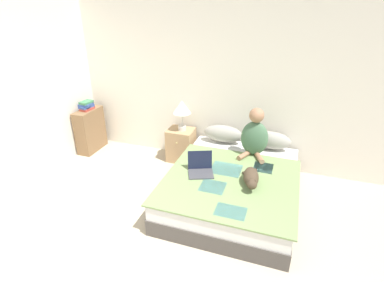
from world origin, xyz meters
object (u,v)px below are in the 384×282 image
object	(u,v)px
pillow_far	(270,140)
laptop_open	(200,169)
person_sitting	(255,135)
nightstand	(181,145)
bed	(233,186)
pillow_near	(223,134)
cat_tabby	(251,178)
bookshelf	(90,130)
table_lamp	(182,109)
book_stack_top	(86,106)

from	to	relation	value
pillow_far	laptop_open	distance (m)	1.27
person_sitting	nightstand	xyz separation A→B (m)	(-1.22, 0.24, -0.46)
bed	pillow_near	size ratio (longest dim) A/B	3.27
pillow_near	cat_tabby	distance (m)	1.23
pillow_far	bookshelf	distance (m)	3.08
pillow_near	bookshelf	size ratio (longest dim) A/B	0.82
pillow_far	cat_tabby	distance (m)	1.08
person_sitting	cat_tabby	distance (m)	0.82
person_sitting	laptop_open	distance (m)	0.96
table_lamp	laptop_open	bearing A→B (deg)	-57.20
bookshelf	pillow_far	bearing A→B (deg)	3.98
person_sitting	laptop_open	size ratio (longest dim) A/B	1.73
bed	book_stack_top	world-z (taller)	book_stack_top
laptop_open	nightstand	bearing A→B (deg)	101.01
bed	bookshelf	xyz separation A→B (m)	(-2.71, 0.66, 0.17)
laptop_open	table_lamp	size ratio (longest dim) A/B	0.83
pillow_near	book_stack_top	xyz separation A→B (m)	(-2.35, -0.22, 0.27)
bed	table_lamp	xyz separation A→B (m)	(-1.03, 0.83, 0.71)
pillow_near	table_lamp	distance (m)	0.76
table_lamp	bed	bearing A→B (deg)	-38.66
pillow_near	cat_tabby	size ratio (longest dim) A/B	1.06
pillow_near	laptop_open	xyz separation A→B (m)	(-0.05, -1.01, -0.08)
bed	laptop_open	size ratio (longest dim) A/B	4.95
nightstand	pillow_near	bearing A→B (deg)	3.51
bed	person_sitting	world-z (taller)	person_sitting
table_lamp	pillow_near	bearing A→B (deg)	4.01
pillow_far	book_stack_top	size ratio (longest dim) A/B	2.42
pillow_near	pillow_far	world-z (taller)	same
pillow_far	book_stack_top	distance (m)	3.09
nightstand	book_stack_top	xyz separation A→B (m)	(-1.65, -0.17, 0.56)
nightstand	table_lamp	xyz separation A→B (m)	(0.03, -0.00, 0.64)
cat_tabby	table_lamp	xyz separation A→B (m)	(-1.28, 1.03, 0.40)
person_sitting	laptop_open	bearing A→B (deg)	-128.14
cat_tabby	bookshelf	distance (m)	3.09
nightstand	bookshelf	xyz separation A→B (m)	(-1.65, -0.17, 0.10)
bed	table_lamp	distance (m)	1.50
nightstand	bed	bearing A→B (deg)	-38.10
bed	laptop_open	world-z (taller)	laptop_open
pillow_near	pillow_far	xyz separation A→B (m)	(0.72, 0.00, 0.00)
cat_tabby	nightstand	size ratio (longest dim) A/B	1.06
bookshelf	pillow_near	bearing A→B (deg)	5.18
laptop_open	book_stack_top	distance (m)	2.45
person_sitting	book_stack_top	xyz separation A→B (m)	(-2.87, 0.06, 0.10)
pillow_near	nightstand	distance (m)	0.76
pillow_near	table_lamp	world-z (taller)	table_lamp
cat_tabby	book_stack_top	bearing A→B (deg)	-117.55
pillow_near	bookshelf	world-z (taller)	bookshelf
cat_tabby	bookshelf	bearing A→B (deg)	-117.58
bed	laptop_open	bearing A→B (deg)	-161.94
nightstand	book_stack_top	world-z (taller)	book_stack_top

